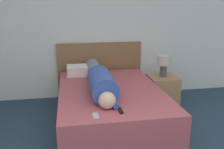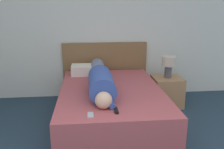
{
  "view_description": "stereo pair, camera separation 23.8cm",
  "coord_description": "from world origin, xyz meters",
  "px_view_note": "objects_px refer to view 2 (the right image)",
  "views": [
    {
      "loc": [
        -0.46,
        -0.93,
        1.65
      ],
      "look_at": [
        0.09,
        2.19,
        0.77
      ],
      "focal_mm": 40.0,
      "sensor_mm": 36.0,
      "label": 1
    },
    {
      "loc": [
        -0.22,
        -0.96,
        1.65
      ],
      "look_at": [
        0.09,
        2.19,
        0.77
      ],
      "focal_mm": 40.0,
      "sensor_mm": 36.0,
      "label": 2
    }
  ],
  "objects_px": {
    "table_lamp": "(168,64)",
    "tv_remote": "(116,111)",
    "pillow_near_headboard": "(87,70)",
    "nightstand": "(167,91)",
    "bed": "(111,106)",
    "person_lying": "(100,79)",
    "cell_phone": "(90,115)"
  },
  "relations": [
    {
      "from": "bed",
      "to": "pillow_near_headboard",
      "type": "relative_size",
      "value": 4.12
    },
    {
      "from": "person_lying",
      "to": "cell_phone",
      "type": "relative_size",
      "value": 13.65
    },
    {
      "from": "bed",
      "to": "tv_remote",
      "type": "height_order",
      "value": "tv_remote"
    },
    {
      "from": "nightstand",
      "to": "tv_remote",
      "type": "relative_size",
      "value": 3.24
    },
    {
      "from": "person_lying",
      "to": "cell_phone",
      "type": "bearing_deg",
      "value": -99.99
    },
    {
      "from": "bed",
      "to": "table_lamp",
      "type": "xyz_separation_m",
      "value": [
        1.0,
        0.57,
        0.46
      ]
    },
    {
      "from": "pillow_near_headboard",
      "to": "tv_remote",
      "type": "bearing_deg",
      "value": -78.55
    },
    {
      "from": "pillow_near_headboard",
      "to": "cell_phone",
      "type": "relative_size",
      "value": 3.9
    },
    {
      "from": "cell_phone",
      "to": "pillow_near_headboard",
      "type": "bearing_deg",
      "value": 91.29
    },
    {
      "from": "nightstand",
      "to": "cell_phone",
      "type": "distance_m",
      "value": 1.95
    },
    {
      "from": "pillow_near_headboard",
      "to": "nightstand",
      "type": "bearing_deg",
      "value": -9.95
    },
    {
      "from": "tv_remote",
      "to": "nightstand",
      "type": "bearing_deg",
      "value": 52.93
    },
    {
      "from": "bed",
      "to": "tv_remote",
      "type": "distance_m",
      "value": 0.83
    },
    {
      "from": "table_lamp",
      "to": "tv_remote",
      "type": "distance_m",
      "value": 1.7
    },
    {
      "from": "table_lamp",
      "to": "pillow_near_headboard",
      "type": "xyz_separation_m",
      "value": [
        -1.34,
        0.24,
        -0.12
      ]
    },
    {
      "from": "cell_phone",
      "to": "tv_remote",
      "type": "bearing_deg",
      "value": 15.05
    },
    {
      "from": "person_lying",
      "to": "tv_remote",
      "type": "relative_size",
      "value": 11.83
    },
    {
      "from": "tv_remote",
      "to": "person_lying",
      "type": "bearing_deg",
      "value": 99.48
    },
    {
      "from": "table_lamp",
      "to": "tv_remote",
      "type": "height_order",
      "value": "table_lamp"
    },
    {
      "from": "tv_remote",
      "to": "bed",
      "type": "bearing_deg",
      "value": 88.82
    },
    {
      "from": "pillow_near_headboard",
      "to": "cell_phone",
      "type": "distance_m",
      "value": 1.66
    },
    {
      "from": "bed",
      "to": "pillow_near_headboard",
      "type": "bearing_deg",
      "value": 112.84
    },
    {
      "from": "nightstand",
      "to": "tv_remote",
      "type": "height_order",
      "value": "tv_remote"
    },
    {
      "from": "bed",
      "to": "tv_remote",
      "type": "xyz_separation_m",
      "value": [
        -0.02,
        -0.78,
        0.27
      ]
    },
    {
      "from": "person_lying",
      "to": "cell_phone",
      "type": "xyz_separation_m",
      "value": [
        -0.15,
        -0.86,
        -0.13
      ]
    },
    {
      "from": "pillow_near_headboard",
      "to": "cell_phone",
      "type": "bearing_deg",
      "value": -88.71
    },
    {
      "from": "bed",
      "to": "cell_phone",
      "type": "relative_size",
      "value": 16.04
    },
    {
      "from": "table_lamp",
      "to": "pillow_near_headboard",
      "type": "bearing_deg",
      "value": 170.05
    },
    {
      "from": "table_lamp",
      "to": "tv_remote",
      "type": "xyz_separation_m",
      "value": [
        -1.02,
        -1.35,
        -0.19
      ]
    },
    {
      "from": "nightstand",
      "to": "table_lamp",
      "type": "distance_m",
      "value": 0.48
    },
    {
      "from": "bed",
      "to": "pillow_near_headboard",
      "type": "distance_m",
      "value": 0.93
    },
    {
      "from": "bed",
      "to": "person_lying",
      "type": "relative_size",
      "value": 1.17
    }
  ]
}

